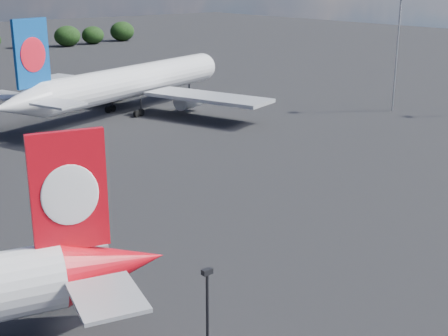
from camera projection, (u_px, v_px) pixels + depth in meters
china_southern_airliner at (127, 83)px, 109.48m from camera, size 52.93×50.80×17.65m
floodlight_mast_near at (398, 37)px, 109.27m from camera, size 1.60×1.60×20.18m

